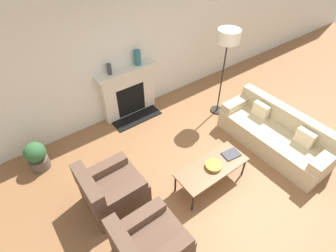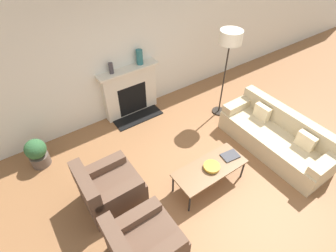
% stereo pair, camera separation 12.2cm
% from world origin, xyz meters
% --- Properties ---
extents(ground_plane, '(18.00, 18.00, 0.00)m').
position_xyz_m(ground_plane, '(0.00, 0.00, 0.00)').
color(ground_plane, brown).
extents(wall_back, '(18.00, 0.06, 2.90)m').
position_xyz_m(wall_back, '(0.00, 2.80, 1.45)').
color(wall_back, silver).
rests_on(wall_back, ground_plane).
extents(fireplace, '(1.31, 0.59, 1.11)m').
position_xyz_m(fireplace, '(-0.03, 2.66, 0.54)').
color(fireplace, beige).
rests_on(fireplace, ground_plane).
extents(couch, '(0.83, 2.13, 0.75)m').
position_xyz_m(couch, '(1.69, 0.10, 0.29)').
color(couch, '#CCB78E').
rests_on(couch, ground_plane).
extents(armchair_near, '(0.88, 0.77, 0.84)m').
position_xyz_m(armchair_near, '(-1.43, -0.23, 0.32)').
color(armchair_near, brown).
rests_on(armchair_near, ground_plane).
extents(armchair_far, '(0.88, 0.77, 0.84)m').
position_xyz_m(armchair_far, '(-1.43, 0.81, 0.32)').
color(armchair_far, brown).
rests_on(armchair_far, ground_plane).
extents(coffee_table, '(1.24, 0.52, 0.44)m').
position_xyz_m(coffee_table, '(0.07, 0.18, 0.41)').
color(coffee_table, brown).
rests_on(coffee_table, ground_plane).
extents(bowl, '(0.27, 0.27, 0.06)m').
position_xyz_m(bowl, '(0.08, 0.16, 0.48)').
color(bowl, '#BC8E2D').
rests_on(bowl, coffee_table).
extents(book, '(0.31, 0.24, 0.02)m').
position_xyz_m(book, '(0.50, 0.17, 0.45)').
color(book, '#38383D').
rests_on(book, coffee_table).
extents(floor_lamp, '(0.43, 0.43, 1.89)m').
position_xyz_m(floor_lamp, '(1.58, 1.54, 1.64)').
color(floor_lamp, black).
rests_on(floor_lamp, ground_plane).
extents(mantel_vase_left, '(0.09, 0.09, 0.21)m').
position_xyz_m(mantel_vase_left, '(-0.37, 2.67, 1.21)').
color(mantel_vase_left, '#3D383D').
rests_on(mantel_vase_left, fireplace).
extents(mantel_vase_center_left, '(0.14, 0.14, 0.31)m').
position_xyz_m(mantel_vase_center_left, '(0.27, 2.67, 1.26)').
color(mantel_vase_center_left, '#28666B').
rests_on(mantel_vase_center_left, fireplace).
extents(potted_plant, '(0.37, 0.37, 0.57)m').
position_xyz_m(potted_plant, '(-2.15, 2.26, 0.30)').
color(potted_plant, brown).
rests_on(potted_plant, ground_plane).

